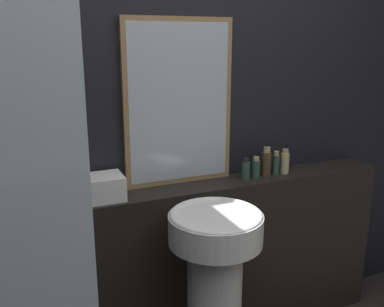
% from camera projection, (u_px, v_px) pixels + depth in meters
% --- Properties ---
extents(wall_back, '(8.00, 0.06, 2.50)m').
position_uv_depth(wall_back, '(184.00, 119.00, 2.25)').
color(wall_back, black).
rests_on(wall_back, ground_plane).
extents(vanity_counter, '(2.27, 0.22, 0.92)m').
position_uv_depth(vanity_counter, '(195.00, 266.00, 2.33)').
color(vanity_counter, black).
rests_on(vanity_counter, ground_plane).
extents(pedestal_sink, '(0.42, 0.42, 0.93)m').
position_uv_depth(pedestal_sink, '(215.00, 288.00, 1.95)').
color(pedestal_sink, white).
rests_on(pedestal_sink, ground_plane).
extents(mirror, '(0.58, 0.03, 0.84)m').
position_uv_depth(mirror, '(179.00, 103.00, 2.16)').
color(mirror, '#937047').
rests_on(mirror, vanity_counter).
extents(towel_stack, '(0.22, 0.17, 0.12)m').
position_uv_depth(towel_stack, '(100.00, 188.00, 2.01)').
color(towel_stack, white).
rests_on(towel_stack, vanity_counter).
extents(shampoo_bottle, '(0.04, 0.04, 0.12)m').
position_uv_depth(shampoo_bottle, '(246.00, 169.00, 2.31)').
color(shampoo_bottle, '#2D4C3D').
rests_on(shampoo_bottle, vanity_counter).
extents(conditioner_bottle, '(0.05, 0.05, 0.12)m').
position_uv_depth(conditioner_bottle, '(256.00, 168.00, 2.34)').
color(conditioner_bottle, '#2D4C3D').
rests_on(conditioner_bottle, vanity_counter).
extents(lotion_bottle, '(0.05, 0.05, 0.16)m').
position_uv_depth(lotion_bottle, '(266.00, 163.00, 2.36)').
color(lotion_bottle, '#4C3823').
rests_on(lotion_bottle, vanity_counter).
extents(body_wash_bottle, '(0.04, 0.04, 0.14)m').
position_uv_depth(body_wash_bottle, '(276.00, 164.00, 2.38)').
color(body_wash_bottle, '#2D4C3D').
rests_on(body_wash_bottle, vanity_counter).
extents(hand_soap_bottle, '(0.05, 0.05, 0.14)m').
position_uv_depth(hand_soap_bottle, '(285.00, 162.00, 2.41)').
color(hand_soap_bottle, '#C6B284').
rests_on(hand_soap_bottle, vanity_counter).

